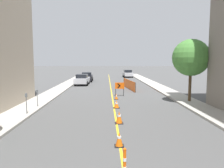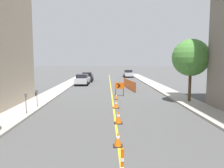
{
  "view_description": "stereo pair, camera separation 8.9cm",
  "coord_description": "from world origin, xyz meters",
  "px_view_note": "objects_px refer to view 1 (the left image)",
  "views": [
    {
      "loc": [
        -0.56,
        2.87,
        3.53
      ],
      "look_at": [
        0.04,
        26.61,
        1.0
      ],
      "focal_mm": 35.0,
      "sensor_mm": 36.0,
      "label": 1
    },
    {
      "loc": [
        -0.48,
        2.86,
        3.53
      ],
      "look_at": [
        0.04,
        26.61,
        1.0
      ],
      "focal_mm": 35.0,
      "sensor_mm": 36.0,
      "label": 2
    }
  ],
  "objects_px": {
    "traffic_cone_fifth": "(117,104)",
    "street_tree_right_near": "(191,58)",
    "traffic_cone_third": "(119,139)",
    "parked_car_curb_mid": "(87,77)",
    "parking_meter_near_curb": "(26,99)",
    "parked_car_curb_near": "(82,79)",
    "parking_meter_far_curb": "(37,94)",
    "arrow_barricade_primary": "(120,86)",
    "traffic_cone_farthest": "(116,97)",
    "traffic_cone_fourth": "(119,117)",
    "parked_car_curb_far": "(128,74)",
    "delineator_post_front": "(125,168)"
  },
  "relations": [
    {
      "from": "traffic_cone_farthest",
      "to": "street_tree_right_near",
      "type": "bearing_deg",
      "value": -15.61
    },
    {
      "from": "traffic_cone_fifth",
      "to": "street_tree_right_near",
      "type": "relative_size",
      "value": 0.11
    },
    {
      "from": "parked_car_curb_near",
      "to": "parked_car_curb_mid",
      "type": "height_order",
      "value": "same"
    },
    {
      "from": "delineator_post_front",
      "to": "parked_car_curb_mid",
      "type": "xyz_separation_m",
      "value": [
        -3.85,
        31.48,
        0.35
      ]
    },
    {
      "from": "traffic_cone_fourth",
      "to": "arrow_barricade_primary",
      "type": "relative_size",
      "value": 0.51
    },
    {
      "from": "delineator_post_front",
      "to": "parked_car_curb_near",
      "type": "distance_m",
      "value": 26.36
    },
    {
      "from": "parked_car_curb_mid",
      "to": "parked_car_curb_far",
      "type": "xyz_separation_m",
      "value": [
        7.92,
        9.45,
        0.0
      ]
    },
    {
      "from": "arrow_barricade_primary",
      "to": "parked_car_curb_mid",
      "type": "bearing_deg",
      "value": 110.39
    },
    {
      "from": "traffic_cone_farthest",
      "to": "parked_car_curb_mid",
      "type": "xyz_separation_m",
      "value": [
        -4.25,
        17.68,
        0.55
      ]
    },
    {
      "from": "parked_car_curb_near",
      "to": "parking_meter_far_curb",
      "type": "height_order",
      "value": "parked_car_curb_near"
    },
    {
      "from": "parked_car_curb_near",
      "to": "street_tree_right_near",
      "type": "bearing_deg",
      "value": -50.13
    },
    {
      "from": "traffic_cone_farthest",
      "to": "parking_meter_far_curb",
      "type": "height_order",
      "value": "parking_meter_far_curb"
    },
    {
      "from": "traffic_cone_farthest",
      "to": "delineator_post_front",
      "type": "height_order",
      "value": "delineator_post_front"
    },
    {
      "from": "parking_meter_far_curb",
      "to": "parked_car_curb_far",
      "type": "bearing_deg",
      "value": 72.44
    },
    {
      "from": "traffic_cone_fourth",
      "to": "parked_car_curb_mid",
      "type": "distance_m",
      "value": 25.72
    },
    {
      "from": "parked_car_curb_near",
      "to": "street_tree_right_near",
      "type": "relative_size",
      "value": 0.85
    },
    {
      "from": "arrow_barricade_primary",
      "to": "parking_meter_far_curb",
      "type": "relative_size",
      "value": 1.06
    },
    {
      "from": "traffic_cone_fourth",
      "to": "parking_meter_far_curb",
      "type": "xyz_separation_m",
      "value": [
        -5.86,
        4.09,
        0.72
      ]
    },
    {
      "from": "parking_meter_near_curb",
      "to": "parking_meter_far_curb",
      "type": "distance_m",
      "value": 2.22
    },
    {
      "from": "parking_meter_near_curb",
      "to": "traffic_cone_fourth",
      "type": "bearing_deg",
      "value": -17.7
    },
    {
      "from": "traffic_cone_farthest",
      "to": "parking_meter_far_curb",
      "type": "distance_m",
      "value": 7.1
    },
    {
      "from": "parked_car_curb_mid",
      "to": "parked_car_curb_far",
      "type": "bearing_deg",
      "value": 48.42
    },
    {
      "from": "parked_car_curb_near",
      "to": "parking_meter_far_curb",
      "type": "relative_size",
      "value": 3.4
    },
    {
      "from": "traffic_cone_fourth",
      "to": "parked_car_curb_mid",
      "type": "bearing_deg",
      "value": 99.07
    },
    {
      "from": "traffic_cone_third",
      "to": "delineator_post_front",
      "type": "xyz_separation_m",
      "value": [
        -0.01,
        -2.75,
        0.15
      ]
    },
    {
      "from": "parked_car_curb_near",
      "to": "parked_car_curb_far",
      "type": "xyz_separation_m",
      "value": [
        8.14,
        14.89,
        0.0
      ]
    },
    {
      "from": "traffic_cone_third",
      "to": "parked_car_curb_mid",
      "type": "xyz_separation_m",
      "value": [
        -3.86,
        28.73,
        0.5
      ]
    },
    {
      "from": "traffic_cone_third",
      "to": "traffic_cone_fifth",
      "type": "relative_size",
      "value": 1.08
    },
    {
      "from": "parking_meter_near_curb",
      "to": "parking_meter_far_curb",
      "type": "xyz_separation_m",
      "value": [
        0.0,
        2.22,
        -0.04
      ]
    },
    {
      "from": "traffic_cone_fifth",
      "to": "street_tree_right_near",
      "type": "xyz_separation_m",
      "value": [
        6.28,
        1.97,
        3.51
      ]
    },
    {
      "from": "traffic_cone_third",
      "to": "parking_meter_near_curb",
      "type": "xyz_separation_m",
      "value": [
        -5.67,
        5.2,
        0.8
      ]
    },
    {
      "from": "parked_car_curb_mid",
      "to": "traffic_cone_fifth",
      "type": "bearing_deg",
      "value": -80.76
    },
    {
      "from": "traffic_cone_fifth",
      "to": "arrow_barricade_primary",
      "type": "bearing_deg",
      "value": 84.15
    },
    {
      "from": "parking_meter_near_curb",
      "to": "delineator_post_front",
      "type": "bearing_deg",
      "value": -54.56
    },
    {
      "from": "arrow_barricade_primary",
      "to": "street_tree_right_near",
      "type": "relative_size",
      "value": 0.26
    },
    {
      "from": "traffic_cone_fifth",
      "to": "arrow_barricade_primary",
      "type": "xyz_separation_m",
      "value": [
        0.57,
        5.59,
        0.7
      ]
    },
    {
      "from": "traffic_cone_farthest",
      "to": "parked_car_curb_far",
      "type": "relative_size",
      "value": 0.12
    },
    {
      "from": "traffic_cone_farthest",
      "to": "parking_meter_far_curb",
      "type": "relative_size",
      "value": 0.4
    },
    {
      "from": "arrow_barricade_primary",
      "to": "parked_car_curb_near",
      "type": "bearing_deg",
      "value": 119.19
    },
    {
      "from": "traffic_cone_third",
      "to": "traffic_cone_fifth",
      "type": "xyz_separation_m",
      "value": [
        0.23,
        7.37,
        -0.02
      ]
    },
    {
      "from": "traffic_cone_farthest",
      "to": "delineator_post_front",
      "type": "bearing_deg",
      "value": -91.62
    },
    {
      "from": "traffic_cone_third",
      "to": "parking_meter_near_curb",
      "type": "distance_m",
      "value": 7.74
    },
    {
      "from": "parked_car_curb_near",
      "to": "parking_meter_near_curb",
      "type": "bearing_deg",
      "value": -92.33
    },
    {
      "from": "parking_meter_far_curb",
      "to": "parking_meter_near_curb",
      "type": "bearing_deg",
      "value": -90.0
    },
    {
      "from": "parked_car_curb_mid",
      "to": "parking_meter_near_curb",
      "type": "xyz_separation_m",
      "value": [
        -1.81,
        -23.52,
        0.3
      ]
    },
    {
      "from": "street_tree_right_near",
      "to": "parking_meter_far_curb",
      "type": "bearing_deg",
      "value": -171.04
    },
    {
      "from": "traffic_cone_fifth",
      "to": "parking_meter_near_curb",
      "type": "xyz_separation_m",
      "value": [
        -5.9,
        -2.16,
        0.82
      ]
    },
    {
      "from": "parked_car_curb_far",
      "to": "parking_meter_near_curb",
      "type": "height_order",
      "value": "parked_car_curb_far"
    },
    {
      "from": "traffic_cone_third",
      "to": "delineator_post_front",
      "type": "relative_size",
      "value": 0.57
    },
    {
      "from": "parked_car_curb_far",
      "to": "street_tree_right_near",
      "type": "xyz_separation_m",
      "value": [
        2.44,
        -28.84,
        2.99
      ]
    }
  ]
}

